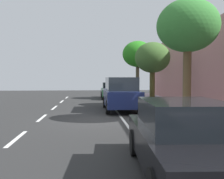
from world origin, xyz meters
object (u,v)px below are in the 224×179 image
(street_tree_mid_block, at_px, (152,58))
(bicycle_at_curb, at_px, (123,98))
(parked_suv_dark_blue_second, at_px, (121,93))
(street_tree_far_end, at_px, (138,54))
(cyclist_with_backpack, at_px, (126,89))
(street_tree_near_cyclist, at_px, (188,27))
(parked_sedan_black_nearest, at_px, (183,139))
(parked_sedan_green_mid, at_px, (111,90))

(street_tree_mid_block, bearing_deg, bicycle_at_curb, 121.83)
(parked_suv_dark_blue_second, distance_m, street_tree_far_end, 8.67)
(bicycle_at_curb, xyz_separation_m, cyclist_with_backpack, (0.22, -0.44, 0.72))
(parked_suv_dark_blue_second, height_order, street_tree_near_cyclist, street_tree_near_cyclist)
(parked_sedan_black_nearest, height_order, street_tree_mid_block, street_tree_mid_block)
(parked_suv_dark_blue_second, bearing_deg, street_tree_near_cyclist, -59.76)
(street_tree_mid_block, xyz_separation_m, street_tree_far_end, (0.00, 5.59, 0.76))
(parked_sedan_black_nearest, height_order, street_tree_near_cyclist, street_tree_near_cyclist)
(bicycle_at_curb, bearing_deg, street_tree_near_cyclist, -79.31)
(bicycle_at_curb, xyz_separation_m, street_tree_mid_block, (1.72, -2.77, 2.93))
(street_tree_far_end, bearing_deg, parked_sedan_green_mid, 156.34)
(parked_suv_dark_blue_second, distance_m, cyclist_with_backpack, 4.57)
(cyclist_with_backpack, bearing_deg, parked_sedan_black_nearest, -93.43)
(street_tree_mid_block, relative_size, street_tree_far_end, 0.83)
(parked_sedan_black_nearest, distance_m, street_tree_near_cyclist, 7.24)
(parked_sedan_green_mid, bearing_deg, parked_sedan_black_nearest, -90.04)
(parked_sedan_black_nearest, relative_size, bicycle_at_curb, 2.97)
(cyclist_with_backpack, xyz_separation_m, street_tree_far_end, (1.50, 3.27, 2.98))
(bicycle_at_curb, relative_size, street_tree_far_end, 0.29)
(bicycle_at_curb, height_order, street_tree_near_cyclist, street_tree_near_cyclist)
(parked_sedan_green_mid, xyz_separation_m, bicycle_at_curb, (0.64, -3.86, -0.38))
(street_tree_far_end, bearing_deg, bicycle_at_curb, -121.32)
(parked_sedan_black_nearest, xyz_separation_m, bicycle_at_curb, (0.65, 15.03, -0.38))
(parked_suv_dark_blue_second, bearing_deg, bicycle_at_curb, 81.63)
(parked_suv_dark_blue_second, relative_size, bicycle_at_curb, 3.11)
(bicycle_at_curb, distance_m, street_tree_mid_block, 4.38)
(bicycle_at_curb, height_order, street_tree_mid_block, street_tree_mid_block)
(cyclist_with_backpack, xyz_separation_m, street_tree_near_cyclist, (1.50, -8.66, 3.08))
(parked_sedan_green_mid, relative_size, street_tree_mid_block, 1.04)
(parked_sedan_black_nearest, bearing_deg, cyclist_with_backpack, 86.57)
(bicycle_at_curb, xyz_separation_m, street_tree_near_cyclist, (1.72, -9.10, 3.80))
(cyclist_with_backpack, relative_size, street_tree_near_cyclist, 0.34)
(street_tree_near_cyclist, bearing_deg, cyclist_with_backpack, 99.80)
(parked_sedan_green_mid, xyz_separation_m, cyclist_with_backpack, (0.86, -4.30, 0.34))
(cyclist_with_backpack, xyz_separation_m, street_tree_mid_block, (1.50, -2.32, 2.21))
(parked_suv_dark_blue_second, relative_size, street_tree_near_cyclist, 0.90)
(street_tree_near_cyclist, xyz_separation_m, street_tree_mid_block, (0.00, 6.34, -0.87))
(parked_sedan_black_nearest, xyz_separation_m, street_tree_near_cyclist, (2.37, 5.92, 3.42))
(cyclist_with_backpack, height_order, street_tree_far_end, street_tree_far_end)
(bicycle_at_curb, bearing_deg, street_tree_mid_block, -58.17)
(parked_sedan_green_mid, distance_m, street_tree_mid_block, 7.48)
(parked_sedan_black_nearest, xyz_separation_m, cyclist_with_backpack, (0.87, 14.58, 0.34))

